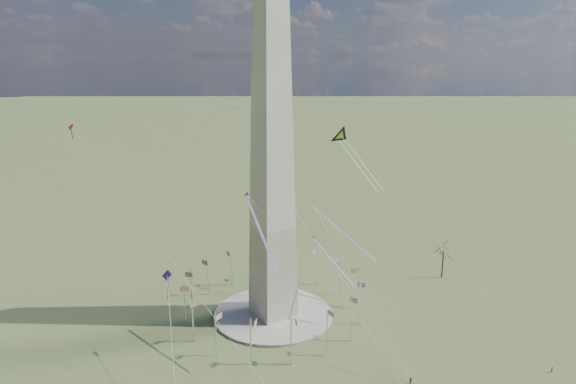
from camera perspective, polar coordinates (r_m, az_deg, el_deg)
ground at (r=160.30m, az=-1.65°, el=-13.55°), size 2000.00×2000.00×0.00m
plaza at (r=160.11m, az=-1.65°, el=-13.42°), size 36.00×36.00×0.80m
washington_monument at (r=143.78m, az=-1.79°, el=3.51°), size 15.56×15.56×100.00m
flagpole_ring at (r=156.96m, az=-1.67°, el=-11.21°), size 54.40×54.40×13.00m
tree_near at (r=189.00m, az=16.92°, el=-6.14°), size 8.47×8.47×14.81m
person_east at (r=150.26m, az=27.27°, el=-17.13°), size 0.65×0.63×1.50m
person_centre at (r=134.56m, az=13.48°, el=-19.68°), size 1.06×0.56×1.72m
kite_delta_black at (r=162.50m, az=6.09°, el=5.89°), size 7.54×20.46×17.18m
kite_diamond_purple at (r=135.69m, az=-13.28°, el=-9.35°), size 1.86×2.80×8.48m
kite_streamer_left at (r=150.32m, az=5.16°, el=-3.59°), size 9.76×20.26×14.79m
kite_streamer_mid at (r=132.67m, az=-3.45°, el=-3.34°), size 5.78×23.45×16.23m
kite_streamer_right at (r=167.40m, az=4.59°, el=-7.11°), size 4.53×19.62×13.54m
kite_small_red at (r=152.48m, az=-22.95°, el=6.53°), size 1.08×1.80×4.22m
kite_small_white at (r=182.75m, az=-6.13°, el=9.04°), size 1.31×1.92×4.75m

